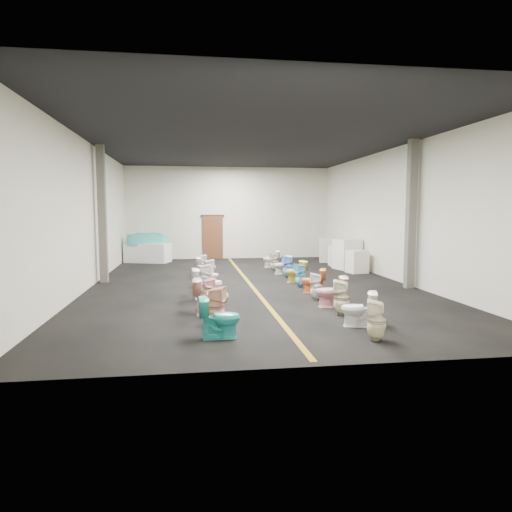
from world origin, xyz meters
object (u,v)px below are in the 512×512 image
object	(u,v)px
toilet_left_4	(207,284)
toilet_right_1	(359,309)
toilet_right_5	(313,281)
toilet_right_6	(300,275)
toilet_right_11	(271,259)
bathtub	(148,239)
toilet_left_1	(216,306)
display_table	(148,253)
appliance_crate_a	(357,262)
toilet_right_9	(282,265)
appliance_crate_b	(347,254)
toilet_right_4	(316,286)
toilet_right_7	(296,272)
toilet_right_8	(288,267)
toilet_right_10	(274,262)
toilet_left_8	(206,267)
toilet_left_7	(209,270)
toilet_right_2	(342,298)
appliance_crate_c	(338,256)
toilet_left_9	(202,264)
toilet_right_0	(377,320)
toilet_left_0	(219,318)
toilet_left_2	(211,297)
toilet_left_6	(209,276)
appliance_crate_d	(328,250)
toilet_left_3	(208,292)
toilet_right_3	(331,292)
toilet_left_5	(206,278)

from	to	relation	value
toilet_left_4	toilet_right_1	size ratio (longest dim) A/B	1.13
toilet_right_5	toilet_right_6	xyz separation A→B (m)	(-0.12, 1.07, 0.01)
toilet_right_5	toilet_right_11	world-z (taller)	toilet_right_11
bathtub	toilet_right_6	bearing A→B (deg)	-61.62
toilet_left_1	display_table	bearing A→B (deg)	31.80
bathtub	appliance_crate_a	world-z (taller)	bathtub
toilet_left_1	toilet_right_9	size ratio (longest dim) A/B	1.17
bathtub	toilet_right_9	size ratio (longest dim) A/B	2.67
appliance_crate_b	toilet_right_4	bearing A→B (deg)	-116.36
toilet_right_7	appliance_crate_b	bearing A→B (deg)	125.90
toilet_right_8	toilet_right_10	size ratio (longest dim) A/B	1.15
toilet_right_5	toilet_left_8	bearing A→B (deg)	-121.15
appliance_crate_a	appliance_crate_b	size ratio (longest dim) A/B	0.70
toilet_left_7	toilet_right_2	distance (m)	6.13
appliance_crate_c	toilet_left_7	world-z (taller)	appliance_crate_c
toilet_left_9	toilet_right_0	world-z (taller)	toilet_right_0
appliance_crate_c	toilet_left_0	distance (m)	11.95
toilet_left_2	toilet_right_5	xyz separation A→B (m)	(3.06, 2.34, -0.06)
appliance_crate_a	toilet_right_1	world-z (taller)	appliance_crate_a
appliance_crate_a	toilet_right_9	distance (m)	2.91
display_table	appliance_crate_c	distance (m)	8.64
toilet_left_6	toilet_left_9	distance (m)	2.99
bathtub	toilet_left_7	distance (m)	6.65
toilet_right_4	toilet_right_6	xyz separation A→B (m)	(0.06, 2.04, 0.01)
toilet_right_2	toilet_right_10	distance (m)	7.89
appliance_crate_d	toilet_left_3	bearing A→B (deg)	-123.06
appliance_crate_a	toilet_left_9	world-z (taller)	appliance_crate_a
toilet_right_6	toilet_right_3	bearing A→B (deg)	-21.94
toilet_left_0	toilet_right_2	xyz separation A→B (m)	(2.87, 1.48, 0.02)
toilet_left_1	toilet_right_4	xyz separation A→B (m)	(2.82, 2.34, -0.05)
toilet_left_8	toilet_left_5	bearing A→B (deg)	179.12
toilet_left_1	toilet_right_1	xyz separation A→B (m)	(2.90, -0.54, -0.04)
toilet_left_6	toilet_left_5	bearing A→B (deg)	153.89
bathtub	toilet_left_4	world-z (taller)	bathtub
bathtub	toilet_right_10	world-z (taller)	bathtub
toilet_right_8	toilet_right_11	size ratio (longest dim) A/B	1.12
appliance_crate_d	toilet_right_0	bearing A→B (deg)	-103.24
toilet_right_6	toilet_right_11	bearing A→B (deg)	157.68
appliance_crate_c	toilet_left_8	bearing A→B (deg)	-156.44
toilet_left_7	toilet_right_10	bearing A→B (deg)	-62.12
toilet_left_7	toilet_left_9	bearing A→B (deg)	-8.81
toilet_left_1	toilet_left_5	xyz separation A→B (m)	(-0.06, 3.94, 0.01)
display_table	toilet_left_8	distance (m)	5.67
toilet_right_3	toilet_right_7	world-z (taller)	toilet_right_3
toilet_left_5	toilet_right_11	size ratio (longest dim) A/B	1.16
toilet_left_4	toilet_right_8	world-z (taller)	toilet_left_4
toilet_right_3	toilet_right_4	distance (m)	0.99
toilet_left_1	toilet_right_8	bearing A→B (deg)	-4.29
appliance_crate_c	toilet_right_10	world-z (taller)	appliance_crate_c
toilet_left_3	toilet_right_11	bearing A→B (deg)	-29.59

